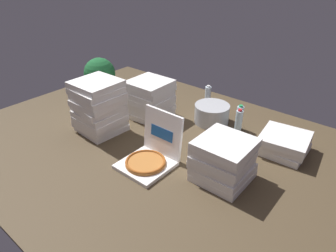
{
  "coord_description": "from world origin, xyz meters",
  "views": [
    {
      "loc": [
        1.41,
        -1.53,
        1.34
      ],
      "look_at": [
        0.04,
        0.1,
        0.14
      ],
      "focal_mm": 32.65,
      "sensor_mm": 36.0,
      "label": 1
    }
  ],
  "objects_px": {
    "pizza_stack_center_near": "(284,143)",
    "open_pizza_box": "(151,154)",
    "pizza_stack_right_mid": "(99,107)",
    "water_bottle_2": "(239,122)",
    "pizza_stack_left_mid": "(150,99)",
    "potted_plant": "(100,77)",
    "ice_bucket": "(212,114)",
    "water_bottle_0": "(208,97)",
    "water_bottle_1": "(239,118)",
    "pizza_stack_right_near": "(223,160)"
  },
  "relations": [
    {
      "from": "water_bottle_0",
      "to": "pizza_stack_center_near",
      "type": "bearing_deg",
      "value": -17.97
    },
    {
      "from": "pizza_stack_left_mid",
      "to": "ice_bucket",
      "type": "xyz_separation_m",
      "value": [
        0.51,
        0.27,
        -0.09
      ]
    },
    {
      "from": "ice_bucket",
      "to": "pizza_stack_right_mid",
      "type": "bearing_deg",
      "value": -130.28
    },
    {
      "from": "pizza_stack_right_mid",
      "to": "open_pizza_box",
      "type": "bearing_deg",
      "value": -6.02
    },
    {
      "from": "water_bottle_1",
      "to": "water_bottle_0",
      "type": "bearing_deg",
      "value": 156.94
    },
    {
      "from": "water_bottle_0",
      "to": "water_bottle_1",
      "type": "bearing_deg",
      "value": -23.06
    },
    {
      "from": "pizza_stack_right_near",
      "to": "potted_plant",
      "type": "relative_size",
      "value": 0.87
    },
    {
      "from": "pizza_stack_right_mid",
      "to": "water_bottle_2",
      "type": "height_order",
      "value": "pizza_stack_right_mid"
    },
    {
      "from": "pizza_stack_center_near",
      "to": "potted_plant",
      "type": "xyz_separation_m",
      "value": [
        -1.87,
        -0.25,
        0.16
      ]
    },
    {
      "from": "pizza_stack_right_near",
      "to": "potted_plant",
      "type": "bearing_deg",
      "value": 168.74
    },
    {
      "from": "pizza_stack_right_near",
      "to": "water_bottle_2",
      "type": "height_order",
      "value": "pizza_stack_right_near"
    },
    {
      "from": "pizza_stack_right_near",
      "to": "potted_plant",
      "type": "height_order",
      "value": "potted_plant"
    },
    {
      "from": "water_bottle_1",
      "to": "potted_plant",
      "type": "xyz_separation_m",
      "value": [
        -1.43,
        -0.34,
        0.13
      ]
    },
    {
      "from": "water_bottle_2",
      "to": "potted_plant",
      "type": "xyz_separation_m",
      "value": [
        -1.46,
        -0.27,
        0.13
      ]
    },
    {
      "from": "water_bottle_1",
      "to": "potted_plant",
      "type": "distance_m",
      "value": 1.48
    },
    {
      "from": "open_pizza_box",
      "to": "pizza_stack_right_near",
      "type": "bearing_deg",
      "value": 21.27
    },
    {
      "from": "open_pizza_box",
      "to": "pizza_stack_right_mid",
      "type": "bearing_deg",
      "value": 173.98
    },
    {
      "from": "water_bottle_1",
      "to": "water_bottle_2",
      "type": "distance_m",
      "value": 0.08
    },
    {
      "from": "water_bottle_2",
      "to": "pizza_stack_right_mid",
      "type": "bearing_deg",
      "value": -141.94
    },
    {
      "from": "pizza_stack_center_near",
      "to": "open_pizza_box",
      "type": "bearing_deg",
      "value": -131.35
    },
    {
      "from": "pizza_stack_left_mid",
      "to": "pizza_stack_center_near",
      "type": "height_order",
      "value": "pizza_stack_left_mid"
    },
    {
      "from": "pizza_stack_left_mid",
      "to": "water_bottle_2",
      "type": "distance_m",
      "value": 0.83
    },
    {
      "from": "pizza_stack_center_near",
      "to": "potted_plant",
      "type": "distance_m",
      "value": 1.89
    },
    {
      "from": "pizza_stack_right_near",
      "to": "water_bottle_0",
      "type": "xyz_separation_m",
      "value": [
        -0.7,
        0.87,
        -0.04
      ]
    },
    {
      "from": "ice_bucket",
      "to": "open_pizza_box",
      "type": "bearing_deg",
      "value": -89.26
    },
    {
      "from": "pizza_stack_right_near",
      "to": "pizza_stack_center_near",
      "type": "xyz_separation_m",
      "value": [
        0.19,
        0.58,
        -0.08
      ]
    },
    {
      "from": "pizza_stack_right_near",
      "to": "pizza_stack_right_mid",
      "type": "bearing_deg",
      "value": -173.95
    },
    {
      "from": "pizza_stack_right_mid",
      "to": "water_bottle_0",
      "type": "height_order",
      "value": "pizza_stack_right_mid"
    },
    {
      "from": "potted_plant",
      "to": "pizza_stack_center_near",
      "type": "bearing_deg",
      "value": 7.56
    },
    {
      "from": "pizza_stack_right_near",
      "to": "water_bottle_1",
      "type": "height_order",
      "value": "pizza_stack_right_near"
    },
    {
      "from": "pizza_stack_left_mid",
      "to": "water_bottle_2",
      "type": "height_order",
      "value": "pizza_stack_left_mid"
    },
    {
      "from": "pizza_stack_right_mid",
      "to": "pizza_stack_right_near",
      "type": "bearing_deg",
      "value": 6.05
    },
    {
      "from": "water_bottle_1",
      "to": "potted_plant",
      "type": "bearing_deg",
      "value": -166.51
    },
    {
      "from": "ice_bucket",
      "to": "water_bottle_2",
      "type": "relative_size",
      "value": 1.37
    },
    {
      "from": "pizza_stack_left_mid",
      "to": "water_bottle_0",
      "type": "relative_size",
      "value": 1.64
    },
    {
      "from": "water_bottle_0",
      "to": "pizza_stack_left_mid",
      "type": "bearing_deg",
      "value": -120.63
    },
    {
      "from": "water_bottle_1",
      "to": "pizza_stack_center_near",
      "type": "bearing_deg",
      "value": -12.33
    },
    {
      "from": "pizza_stack_right_near",
      "to": "ice_bucket",
      "type": "height_order",
      "value": "pizza_stack_right_near"
    },
    {
      "from": "pizza_stack_left_mid",
      "to": "pizza_stack_right_mid",
      "type": "distance_m",
      "value": 0.5
    },
    {
      "from": "pizza_stack_center_near",
      "to": "ice_bucket",
      "type": "height_order",
      "value": "ice_bucket"
    },
    {
      "from": "open_pizza_box",
      "to": "ice_bucket",
      "type": "xyz_separation_m",
      "value": [
        -0.01,
        0.82,
        0.01
      ]
    },
    {
      "from": "pizza_stack_right_near",
      "to": "water_bottle_1",
      "type": "xyz_separation_m",
      "value": [
        -0.24,
        0.68,
        -0.04
      ]
    },
    {
      "from": "pizza_stack_right_mid",
      "to": "water_bottle_2",
      "type": "distance_m",
      "value": 1.18
    },
    {
      "from": "ice_bucket",
      "to": "water_bottle_2",
      "type": "xyz_separation_m",
      "value": [
        0.28,
        -0.03,
        0.03
      ]
    },
    {
      "from": "open_pizza_box",
      "to": "ice_bucket",
      "type": "bearing_deg",
      "value": 90.74
    },
    {
      "from": "open_pizza_box",
      "to": "water_bottle_1",
      "type": "distance_m",
      "value": 0.9
    },
    {
      "from": "ice_bucket",
      "to": "water_bottle_1",
      "type": "distance_m",
      "value": 0.26
    },
    {
      "from": "pizza_stack_right_near",
      "to": "water_bottle_1",
      "type": "relative_size",
      "value": 1.64
    },
    {
      "from": "water_bottle_2",
      "to": "potted_plant",
      "type": "distance_m",
      "value": 1.49
    },
    {
      "from": "potted_plant",
      "to": "pizza_stack_left_mid",
      "type": "bearing_deg",
      "value": 2.27
    }
  ]
}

